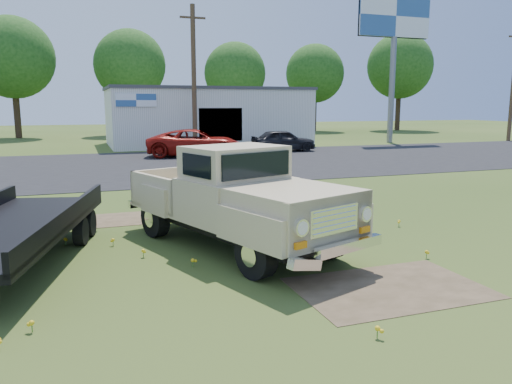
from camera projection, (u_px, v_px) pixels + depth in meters
ground at (243, 248)px, 10.31m from camera, size 140.00×140.00×0.00m
asphalt_lot at (147, 166)px, 24.22m from camera, size 90.00×14.00×0.02m
dirt_patch_a at (390, 288)px, 8.02m from camera, size 3.00×2.00×0.01m
dirt_patch_b at (127, 219)px, 12.89m from camera, size 2.20×1.60×0.01m
commercial_building at (206, 116)px, 36.97m from camera, size 14.20×8.20×4.15m
billboard at (394, 30)px, 37.76m from camera, size 6.10×0.45×11.05m
utility_pole_mid at (194, 77)px, 31.25m from camera, size 1.60×0.30×9.00m
treeline_c at (13, 58)px, 43.10m from camera, size 7.04×7.04×10.47m
treeline_d at (130, 65)px, 47.40m from camera, size 6.72×6.72×10.00m
treeline_e at (235, 73)px, 49.43m from camera, size 6.08×6.08×9.04m
treeline_f at (315, 74)px, 55.01m from camera, size 6.40×6.40×9.52m
treeline_g at (400, 66)px, 56.76m from camera, size 7.36×7.36×10.95m
vintage_pickup_truck at (235, 197)px, 10.20m from camera, size 4.08×6.22×2.11m
flatbed_trailer at (11, 222)px, 9.00m from camera, size 3.47×6.41×1.66m
red_pickup at (196, 143)px, 28.26m from camera, size 5.99×3.94×1.53m
dark_sedan at (283, 141)px, 31.39m from camera, size 4.13×1.89×1.37m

